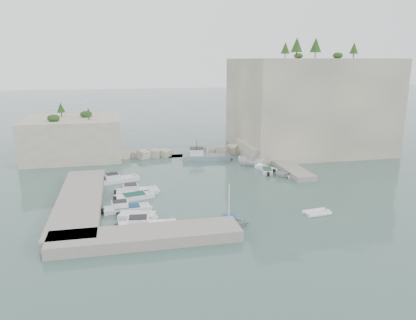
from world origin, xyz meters
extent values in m
plane|color=#406058|center=(0.00, 0.00, 0.00)|extent=(400.00, 400.00, 0.00)
cube|color=beige|center=(23.00, 23.00, 8.50)|extent=(26.00, 22.00, 17.00)
cube|color=beige|center=(13.00, 18.00, 1.25)|extent=(8.00, 10.00, 2.50)
cube|color=beige|center=(-20.00, 25.00, 3.50)|extent=(16.00, 14.00, 7.00)
cube|color=#9E9689|center=(-17.00, -1.00, 0.55)|extent=(5.00, 24.00, 1.10)
cube|color=#9E9689|center=(-10.00, -12.50, 0.55)|extent=(18.00, 4.00, 1.10)
cube|color=#9E9689|center=(13.50, 10.00, 0.40)|extent=(3.00, 16.00, 0.80)
cube|color=beige|center=(-1.00, 22.00, 0.70)|extent=(28.00, 3.00, 1.40)
imported|color=silver|center=(-1.35, -10.35, 0.00)|extent=(4.91, 4.07, 0.88)
imported|color=silver|center=(11.32, 5.46, 0.00)|extent=(3.79, 3.43, 1.74)
imported|color=white|center=(8.95, 12.56, 0.00)|extent=(5.31, 3.27, 1.92)
cylinder|color=white|center=(-1.35, -10.35, 2.54)|extent=(0.10, 0.10, 4.20)
cone|color=#1E4219|center=(18.00, 18.00, 19.27)|extent=(1.96, 1.96, 2.45)
cone|color=#1E4219|center=(26.00, 27.00, 19.60)|extent=(2.24, 2.24, 2.80)
cone|color=#1E4219|center=(30.00, 20.00, 18.82)|extent=(1.57, 1.57, 1.96)
cone|color=#1E4219|center=(21.00, 30.00, 19.08)|extent=(1.79, 1.79, 2.24)
cone|color=#1E4219|center=(-22.00, 27.00, 8.62)|extent=(1.40, 1.40, 1.75)
cone|color=#1E4219|center=(-17.00, 22.00, 8.30)|extent=(1.12, 1.12, 1.40)
camera|label=1|loc=(-11.83, -48.36, 16.81)|focal=35.00mm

